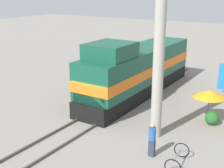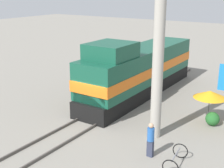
% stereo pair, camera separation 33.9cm
% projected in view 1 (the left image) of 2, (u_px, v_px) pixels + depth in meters
% --- Properties ---
extents(ground_plane, '(120.00, 120.00, 0.00)m').
position_uv_depth(ground_plane, '(98.00, 117.00, 19.80)').
color(ground_plane, gray).
extents(rail_near, '(0.08, 29.29, 0.15)m').
position_uv_depth(rail_near, '(88.00, 114.00, 20.14)').
color(rail_near, '#4C4742').
rests_on(rail_near, ground_plane).
extents(rail_far, '(0.08, 29.29, 0.15)m').
position_uv_depth(rail_far, '(107.00, 118.00, 19.41)').
color(rail_far, '#4C4742').
rests_on(rail_far, ground_plane).
extents(locomotive, '(2.84, 13.44, 4.52)m').
position_uv_depth(locomotive, '(137.00, 70.00, 23.39)').
color(locomotive, black).
rests_on(locomotive, ground_plane).
extents(utility_pole, '(1.80, 0.58, 10.56)m').
position_uv_depth(utility_pole, '(159.00, 40.00, 15.73)').
color(utility_pole, '#9E998E').
rests_on(utility_pole, ground_plane).
extents(vendor_umbrella, '(1.94, 1.94, 2.05)m').
position_uv_depth(vendor_umbrella, '(209.00, 94.00, 18.51)').
color(vendor_umbrella, '#4C4C4C').
rests_on(vendor_umbrella, ground_plane).
extents(shrub_cluster, '(0.83, 0.83, 0.83)m').
position_uv_depth(shrub_cluster, '(212.00, 118.00, 18.61)').
color(shrub_cluster, '#236028').
rests_on(shrub_cluster, ground_plane).
extents(person_bystander, '(0.34, 0.34, 1.75)m').
position_uv_depth(person_bystander, '(152.00, 138.00, 14.93)').
color(person_bystander, '#2D3347').
rests_on(person_bystander, ground_plane).
extents(bicycle, '(0.95, 1.76, 0.75)m').
position_uv_depth(bicycle, '(177.00, 158.00, 14.29)').
color(bicycle, black).
rests_on(bicycle, ground_plane).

